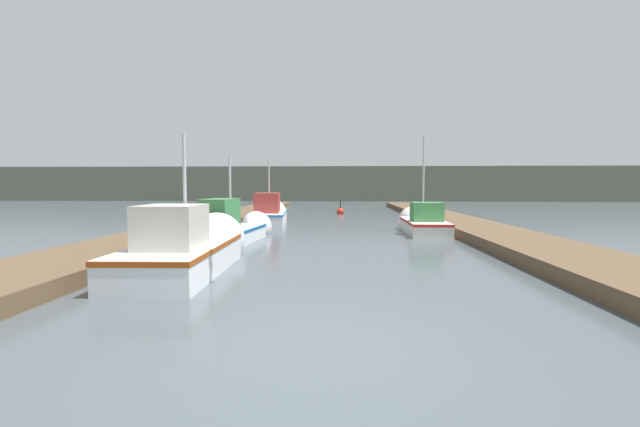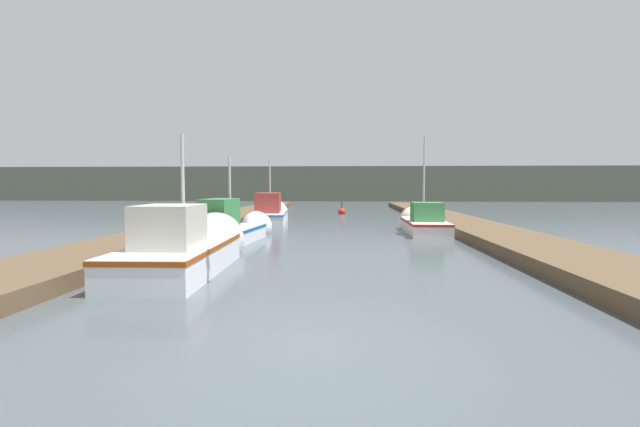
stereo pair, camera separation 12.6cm
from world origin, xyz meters
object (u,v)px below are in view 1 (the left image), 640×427
fishing_boat_3 (269,213)px  channel_buoy (340,212)px  mooring_piling_0 (259,209)px  fishing_boat_0 (190,248)px  mooring_piling_1 (262,206)px  fishing_boat_1 (233,230)px  fishing_boat_2 (422,222)px

fishing_boat_3 → channel_buoy: 8.16m
mooring_piling_0 → channel_buoy: (5.04, 3.43, -0.34)m
fishing_boat_0 → mooring_piling_1: size_ratio=4.02×
mooring_piling_0 → mooring_piling_1: mooring_piling_1 is taller
fishing_boat_1 → channel_buoy: fishing_boat_1 is taller
channel_buoy → fishing_boat_2: bearing=-72.9°
fishing_boat_1 → mooring_piling_0: bearing=101.5°
fishing_boat_0 → fishing_boat_2: size_ratio=1.09×
mooring_piling_0 → fishing_boat_1: bearing=-83.4°
fishing_boat_2 → mooring_piling_0: size_ratio=5.08×
fishing_boat_1 → fishing_boat_2: fishing_boat_2 is taller
fishing_boat_3 → mooring_piling_0: bearing=103.3°
mooring_piling_1 → mooring_piling_0: bearing=-171.9°
fishing_boat_1 → mooring_piling_1: fishing_boat_1 is taller
mooring_piling_1 → channel_buoy: 5.95m
fishing_boat_0 → mooring_piling_1: 16.44m
fishing_boat_0 → fishing_boat_1: (-0.14, 4.67, -0.05)m
mooring_piling_1 → channel_buoy: (4.86, 3.41, -0.53)m
fishing_boat_0 → mooring_piling_1: bearing=92.7°
fishing_boat_0 → mooring_piling_0: fishing_boat_0 is taller
fishing_boat_0 → fishing_boat_3: size_ratio=0.85×
fishing_boat_2 → fishing_boat_3: 8.34m
mooring_piling_0 → mooring_piling_1: bearing=8.1°
fishing_boat_0 → mooring_piling_1: (-1.30, 16.39, 0.20)m
fishing_boat_2 → mooring_piling_1: size_ratio=3.70×
fishing_boat_0 → mooring_piling_1: fishing_boat_0 is taller
fishing_boat_2 → channel_buoy: fishing_boat_2 is taller
mooring_piling_1 → fishing_boat_2: bearing=-43.5°
fishing_boat_2 → fishing_boat_1: bearing=-151.6°
channel_buoy → mooring_piling_0: bearing=-145.7°
channel_buoy → mooring_piling_1: bearing=-145.0°
fishing_boat_0 → fishing_boat_1: size_ratio=0.90×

